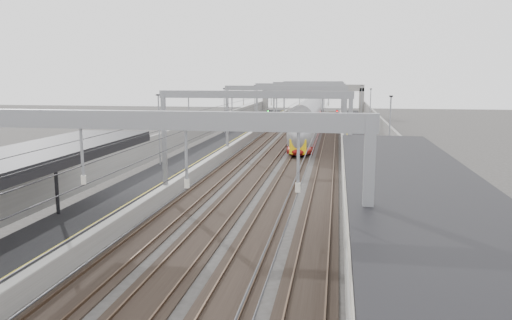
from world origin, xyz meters
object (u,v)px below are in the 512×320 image
(train, at_px, (311,120))
(bench, at_px, (379,227))
(signal_green, at_px, (268,116))
(overbridge, at_px, (313,92))

(train, relative_size, bench, 27.90)
(signal_green, bearing_deg, bench, -76.77)
(overbridge, relative_size, bench, 12.03)
(overbridge, distance_m, signal_green, 34.03)
(train, height_order, bench, train)
(train, xyz_separation_m, signal_green, (-6.70, 2.19, 0.25))
(train, bearing_deg, overbridge, 92.41)
(overbridge, relative_size, signal_green, 6.33)
(overbridge, bearing_deg, bench, -85.09)
(bench, bearing_deg, overbridge, 94.91)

